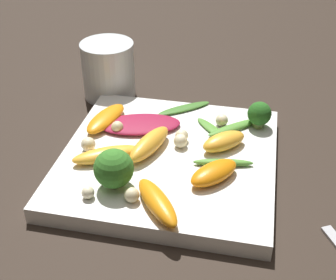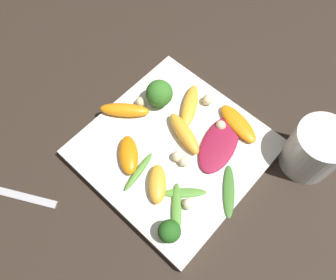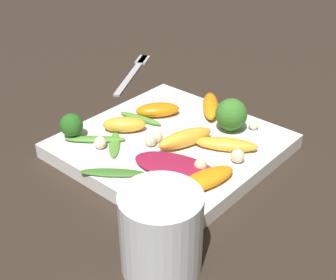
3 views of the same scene
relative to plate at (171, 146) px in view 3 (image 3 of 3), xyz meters
The scene contains 24 objects.
ground_plane 0.01m from the plate, ahead, with size 2.40×2.40×0.00m, color #2D231C.
plate is the anchor object (origin of this frame).
drinking_glass 0.20m from the plate, 38.02° to the left, with size 0.08×0.08×0.08m.
fork 0.29m from the plate, 125.82° to the right, with size 0.17×0.10×0.01m.
radicchio_leaf_0 0.07m from the plate, 44.21° to the left, with size 0.08×0.11×0.01m.
orange_segment_0 0.07m from the plate, 68.41° to the right, with size 0.06×0.06×0.02m.
orange_segment_1 0.03m from the plate, 92.10° to the left, with size 0.08×0.05×0.02m.
orange_segment_2 0.11m from the plate, 62.11° to the left, with size 0.08×0.05×0.01m.
orange_segment_3 0.07m from the plate, 122.66° to the right, with size 0.07×0.06×0.02m.
orange_segment_4 0.08m from the plate, 111.66° to the left, with size 0.06×0.08×0.02m.
orange_segment_5 0.10m from the plate, behind, with size 0.08×0.07×0.02m.
broccoli_floret_0 0.09m from the plate, 148.04° to the left, with size 0.04×0.04×0.05m.
broccoli_floret_1 0.13m from the plate, 50.72° to the right, with size 0.03×0.03×0.03m.
arugula_sprig_0 0.07m from the plate, 98.40° to the right, with size 0.02×0.07×0.01m.
arugula_sprig_1 0.11m from the plate, ahead, with size 0.06×0.07×0.00m.
arugula_sprig_2 0.10m from the plate, 46.00° to the right, with size 0.06×0.07×0.01m.
arugula_sprig_3 0.08m from the plate, 36.74° to the right, with size 0.06×0.05×0.00m.
macadamia_nut_0 0.12m from the plate, 144.84° to the left, with size 0.01×0.01×0.01m.
macadamia_nut_1 0.09m from the plate, 167.47° to the left, with size 0.02×0.02×0.02m.
macadamia_nut_2 0.04m from the plate, 19.37° to the right, with size 0.02×0.02×0.02m.
macadamia_nut_3 0.09m from the plate, 35.83° to the right, with size 0.02×0.02×0.02m.
macadamia_nut_4 0.03m from the plate, 32.60° to the right, with size 0.02×0.02×0.02m.
macadamia_nut_5 0.08m from the plate, 66.44° to the left, with size 0.02×0.02×0.02m.
macadamia_nut_6 0.10m from the plate, 97.58° to the left, with size 0.02×0.02×0.02m.
Camera 3 is at (0.40, 0.34, 0.34)m, focal length 50.00 mm.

